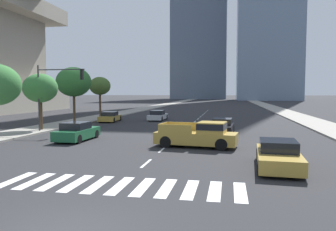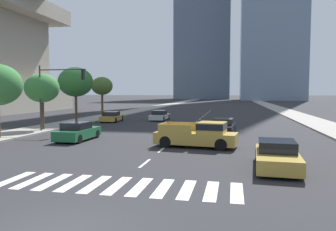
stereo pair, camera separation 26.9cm
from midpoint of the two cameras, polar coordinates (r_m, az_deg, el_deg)
name	(u,v)px [view 1 (the left image)]	position (r m, az deg, el deg)	size (l,w,h in m)	color
sidewalk_east	(321,125)	(38.61, 24.88, -1.52)	(4.00, 260.00, 0.15)	gray
sidewalk_west	(81,121)	(41.50, -15.14, -0.92)	(4.00, 260.00, 0.15)	gray
crosswalk_near	(120,185)	(12.98, -8.91, -11.94)	(9.45, 2.49, 0.01)	silver
lane_divider_center	(195,122)	(40.14, 4.52, -1.06)	(0.14, 50.00, 0.01)	silver
pickup_truck	(200,135)	(21.38, 5.21, -3.38)	(5.47, 2.57, 1.67)	#B28E38
sedan_black_0	(222,127)	(28.28, 9.12, -1.99)	(2.14, 4.63, 1.34)	black
sedan_green_1	(77,132)	(25.25, -15.86, -2.78)	(1.92, 4.34, 1.38)	#1E6038
sedan_silver_2	(158,116)	(41.97, -1.96, -0.03)	(1.82, 4.79, 1.28)	#B7BABF
sedan_gold_3	(278,155)	(16.32, 18.19, -6.63)	(2.18, 4.71, 1.31)	#B28E38
sedan_gold_4	(110,117)	(40.57, -10.23, -0.25)	(2.17, 4.60, 1.23)	#B28E38
traffic_signal_far	(55,86)	(30.51, -19.24, 4.89)	(4.69, 0.28, 5.80)	#333335
street_tree_second	(40,88)	(32.35, -21.56, 4.43)	(3.11, 3.11, 5.13)	#4C3823
street_tree_third	(74,82)	(38.13, -16.29, 5.61)	(3.86, 3.86, 6.22)	#4C3823
street_tree_fourth	(100,86)	(44.95, -11.94, 5.01)	(2.83, 2.83, 5.48)	#4C3823
office_tower_left_skyline	(200,26)	(184.17, 5.57, 15.20)	(28.57, 26.32, 88.14)	slate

